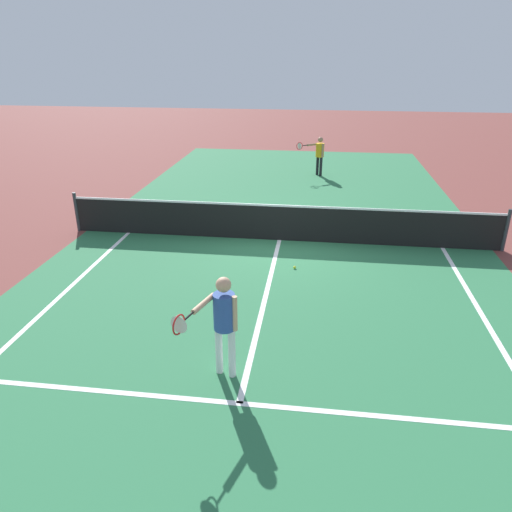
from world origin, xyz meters
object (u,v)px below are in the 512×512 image
(player_near, at_px, (223,317))
(player_far, at_px, (319,152))
(net, at_px, (280,222))
(tennis_ball_near_net, at_px, (295,267))

(player_near, height_order, player_far, player_near)
(net, distance_m, player_near, 5.81)
(player_near, xyz_separation_m, player_far, (1.22, 13.04, -0.10))
(net, xyz_separation_m, player_far, (0.89, 7.26, 0.43))
(net, distance_m, tennis_ball_near_net, 1.87)
(player_near, bearing_deg, player_far, 84.65)
(tennis_ball_near_net, bearing_deg, net, 106.01)
(net, bearing_deg, player_far, 82.98)
(player_far, bearing_deg, player_near, -95.35)
(player_near, distance_m, player_far, 13.09)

